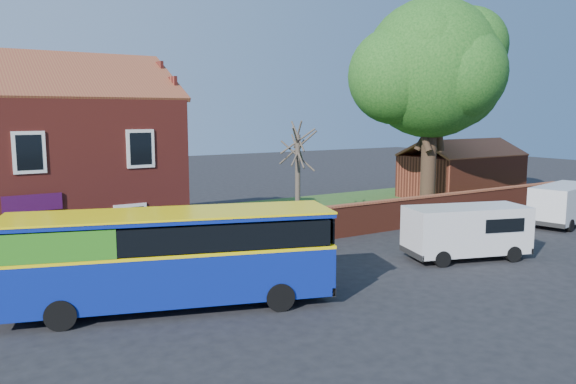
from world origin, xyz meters
TOP-DOWN VIEW (x-y plane):
  - ground at (0.00, 0.00)m, footprint 120.00×120.00m
  - pavement at (-7.00, 5.75)m, footprint 18.00×3.50m
  - kerb at (-7.00, 4.00)m, footprint 18.00×0.15m
  - grass_strip at (13.00, 13.00)m, footprint 26.00×12.00m
  - shop_building at (-7.02, 11.50)m, footprint 12.30×8.13m
  - boundary_wall at (13.00, 7.00)m, footprint 22.00×0.38m
  - outbuilding at (22.00, 13.00)m, footprint 8.20×5.06m
  - bus at (-4.18, 2.02)m, footprint 10.10×5.40m
  - van_near at (8.48, 1.05)m, footprint 5.36×3.44m
  - van_far at (18.57, 3.07)m, footprint 5.22×2.97m
  - large_tree at (15.82, 10.44)m, footprint 10.45×8.27m
  - bare_tree at (6.50, 10.74)m, footprint 1.99×2.37m

SIDE VIEW (x-z plane):
  - ground at x=0.00m, z-range 0.00..0.00m
  - grass_strip at x=13.00m, z-range 0.00..0.04m
  - pavement at x=-7.00m, z-range 0.00..0.12m
  - kerb at x=-7.00m, z-range 0.00..0.14m
  - boundary_wall at x=13.00m, z-range 0.01..1.61m
  - van_far at x=18.57m, z-range 0.13..2.29m
  - van_near at x=8.48m, z-range 0.13..2.32m
  - outbuilding at x=22.00m, z-range -0.48..3.69m
  - bus at x=-4.18m, z-range 0.20..3.20m
  - bare_tree at x=6.50m, z-range 0.07..5.37m
  - shop_building at x=-7.02m, z-range -1.84..8.66m
  - large_tree at x=15.82m, z-range 1.97..14.72m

